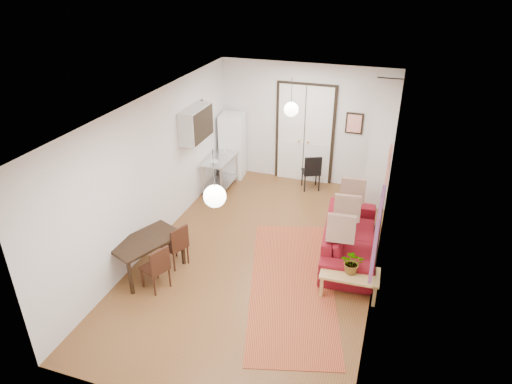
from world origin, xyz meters
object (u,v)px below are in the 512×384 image
(dining_chair_far, at_px, (157,261))
(fridge, at_px, (233,146))
(dining_table, at_px, (146,243))
(kitchen_counter, at_px, (220,170))
(dining_chair_near, at_px, (176,239))
(black_side_chair, at_px, (312,167))
(coffee_table, at_px, (350,275))
(sofa, at_px, (350,237))

(dining_chair_far, bearing_deg, fridge, -152.20)
(dining_table, bearing_deg, kitchen_counter, 90.00)
(dining_chair_near, xyz_separation_m, black_side_chair, (1.69, 3.80, 0.04))
(coffee_table, bearing_deg, dining_table, -171.58)
(kitchen_counter, distance_m, dining_chair_far, 3.70)
(kitchen_counter, bearing_deg, dining_chair_far, -83.95)
(sofa, relative_size, dining_chair_far, 2.86)
(kitchen_counter, relative_size, dining_chair_near, 1.30)
(black_side_chair, bearing_deg, dining_chair_far, 45.93)
(sofa, distance_m, dining_chair_near, 3.22)
(coffee_table, height_order, fridge, fridge)
(black_side_chair, bearing_deg, dining_table, 40.72)
(coffee_table, distance_m, kitchen_counter, 4.53)
(sofa, height_order, dining_chair_far, dining_chair_far)
(kitchen_counter, relative_size, black_side_chair, 1.21)
(coffee_table, bearing_deg, black_side_chair, 111.16)
(sofa, relative_size, coffee_table, 2.44)
(coffee_table, xyz_separation_m, dining_chair_near, (-3.13, -0.08, 0.11))
(kitchen_counter, height_order, dining_chair_near, dining_chair_near)
(sofa, relative_size, dining_table, 1.72)
(kitchen_counter, bearing_deg, dining_table, -89.45)
(coffee_table, bearing_deg, fridge, 132.87)
(kitchen_counter, distance_m, black_side_chair, 2.20)
(coffee_table, distance_m, dining_chair_far, 3.23)
(sofa, xyz_separation_m, dining_chair_far, (-2.96, -1.96, 0.13))
(fridge, height_order, dining_chair_far, fridge)
(kitchen_counter, xyz_separation_m, dining_table, (-0.00, -3.41, 0.08))
(fridge, distance_m, black_side_chair, 2.06)
(dining_table, bearing_deg, black_side_chair, 64.22)
(coffee_table, xyz_separation_m, dining_table, (-3.48, -0.52, 0.22))
(dining_chair_far, bearing_deg, dining_chair_near, -156.66)
(sofa, bearing_deg, coffee_table, -176.93)
(black_side_chair, bearing_deg, fridge, -24.49)
(kitchen_counter, relative_size, fridge, 0.66)
(kitchen_counter, bearing_deg, black_side_chair, 22.39)
(dining_chair_near, height_order, black_side_chair, black_side_chair)
(kitchen_counter, bearing_deg, sofa, -26.91)
(coffee_table, height_order, dining_table, dining_table)
(sofa, bearing_deg, black_side_chair, 21.76)
(coffee_table, relative_size, kitchen_counter, 0.90)
(kitchen_counter, bearing_deg, fridge, 90.55)
(sofa, xyz_separation_m, dining_table, (-3.32, -1.69, 0.25))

